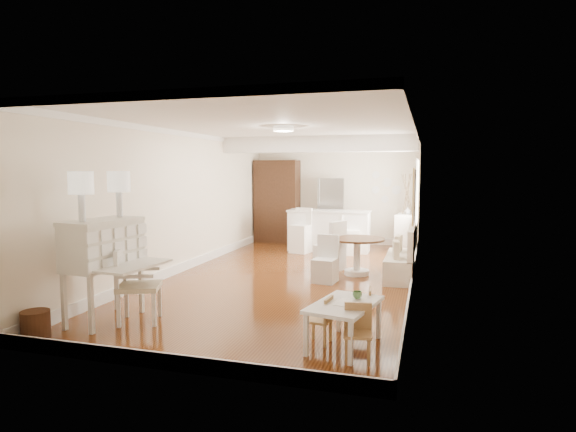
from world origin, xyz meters
The scene contains 20 objects.
room centered at (0.04, 0.32, 1.98)m, with size 9.00×9.04×2.82m.
secretary_bureau centered at (-1.67, -3.28, 0.69)m, with size 1.08×1.10×1.38m, color silver.
gustavian_armchair centered at (-1.20, -3.19, 0.50)m, with size 0.57×0.57×1.00m, color silver.
wicker_basket centered at (-2.05, -4.10, 0.17)m, with size 0.34×0.34×0.34m, color #482816.
kids_table centered at (1.58, -3.33, 0.26)m, with size 0.62×1.03×0.52m, color silver.
kids_chair_a centered at (1.28, -3.30, 0.29)m, with size 0.28×0.28×0.57m, color tan.
kids_chair_b centered at (1.69, -2.81, 0.29)m, with size 0.28×0.28×0.58m, color tan.
kids_chair_c centered at (1.79, -3.71, 0.31)m, with size 0.30×0.30×0.61m, color #B08350.
banquette centered at (1.99, 0.50, 0.49)m, with size 0.52×1.60×0.98m, color silver.
dining_table centered at (1.18, 0.54, 0.36)m, with size 1.06×1.06×0.72m, color #4A2B17.
slip_chair_near centered at (0.71, -0.25, 0.43)m, with size 0.40×0.42×0.85m, color white.
slip_chair_far centered at (0.57, 0.86, 0.50)m, with size 0.48×0.50×1.01m, color white.
breakfast_counter centered at (0.10, 3.10, 0.52)m, with size 2.05×0.65×1.03m, color white.
bar_stool_left centered at (-0.52, 2.67, 0.55)m, with size 0.44×0.44×1.10m, color white.
bar_stool_right centered at (0.71, 2.72, 0.47)m, with size 0.38×0.38×0.95m, color white.
pantry_cabinet centered at (-1.60, 4.18, 1.15)m, with size 1.20×0.60×2.30m, color #381E11.
fridge centered at (0.30, 4.15, 0.90)m, with size 0.75×0.65×1.80m, color silver.
sideboard centered at (1.97, 3.47, 0.48)m, with size 0.44×0.99×0.95m, color white.
pencil_cup centered at (1.70, -3.11, 0.56)m, with size 0.11×0.11×0.09m, color #538A51.
branch_vase centered at (1.99, 3.49, 1.04)m, with size 0.16×0.16×0.17m, color white.
Camera 1 is at (2.47, -8.67, 2.03)m, focal length 30.00 mm.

